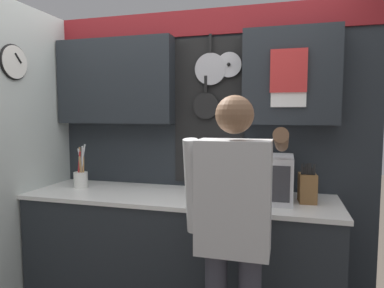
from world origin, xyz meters
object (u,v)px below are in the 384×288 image
utensil_crock (81,177)px  person (234,221)px  microwave (253,177)px  knife_block (307,187)px

utensil_crock → person: 1.47m
utensil_crock → person: person is taller
microwave → knife_block: size_ratio=1.97×
microwave → knife_block: microwave is taller
microwave → utensil_crock: (-1.37, 0.00, -0.07)m
knife_block → person: person is taller
utensil_crock → knife_block: bearing=-0.1°
utensil_crock → microwave: bearing=-0.1°
person → knife_block: bearing=57.1°
knife_block → person: (-0.40, -0.62, -0.07)m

